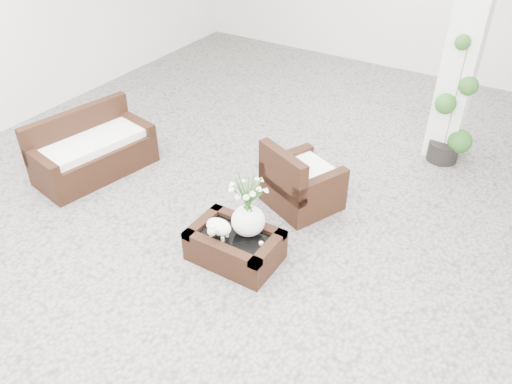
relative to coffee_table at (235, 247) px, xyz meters
The scene contains 9 objects.
ground 0.51m from the coffee_table, 87.97° to the left, with size 11.00×11.00×0.00m, color gray.
column 3.85m from the coffee_table, 69.65° to the left, with size 0.40×0.40×3.50m, color white.
coffee_table is the anchor object (origin of this frame).
sheep_figurine 0.30m from the coffee_table, 140.19° to the right, with size 0.28×0.23×0.21m, color white.
planter_narcissus 0.57m from the coffee_table, 45.00° to the left, with size 0.44×0.44×0.80m, color white, non-canonical shape.
tealight 0.35m from the coffee_table, ahead, with size 0.04×0.04×0.03m, color white.
armchair 1.25m from the coffee_table, 83.31° to the left, with size 0.76×0.73×0.81m, color #331A0F.
loveseat 2.49m from the coffee_table, behind, with size 1.48×0.71×0.79m, color #331A0F.
topiary 3.43m from the coffee_table, 67.52° to the left, with size 0.45×0.45×1.67m, color #244F19, non-canonical shape.
Camera 1 is at (2.25, -3.74, 3.63)m, focal length 35.92 mm.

